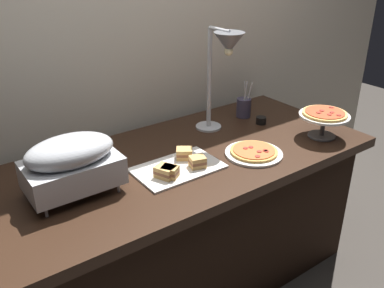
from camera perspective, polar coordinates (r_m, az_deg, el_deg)
name	(u,v)px	position (r m, az deg, el deg)	size (l,w,h in m)	color
ground_plane	(183,277)	(2.45, -1.17, -17.70)	(8.00, 8.00, 0.00)	#38332D
back_wall	(127,46)	(2.27, -8.87, 13.07)	(4.40, 0.04, 2.40)	beige
buffet_table	(183,221)	(2.20, -1.26, -10.39)	(1.90, 0.84, 0.76)	black
chafing_dish	(71,162)	(1.72, -16.08, -2.40)	(0.37, 0.23, 0.25)	#B7BABF
heat_lamp	(225,54)	(2.10, 4.47, 12.04)	(0.15, 0.29, 0.55)	#B7BABF
pizza_plate_front	(254,152)	(2.04, 8.40, -1.14)	(0.28, 0.28, 0.03)	white
pizza_plate_center	(324,117)	(2.28, 17.54, 3.56)	(0.26, 0.26, 0.14)	#595B60
sandwich_platter	(178,166)	(1.88, -1.90, -3.07)	(0.39, 0.25, 0.06)	white
sauce_cup_near	(261,120)	(2.40, 9.37, 3.23)	(0.06, 0.06, 0.04)	black
utensil_holder	(244,107)	(2.47, 7.05, 4.98)	(0.08, 0.08, 0.22)	#383347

